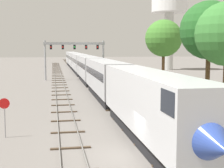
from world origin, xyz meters
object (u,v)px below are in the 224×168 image
Objects in this scene: passenger_train at (84,65)px; trackside_tree_right at (164,38)px; signal_gantry at (75,51)px; water_tower at (169,7)px; trackside_tree_left at (209,30)px; stop_sign at (5,112)px.

trackside_tree_right reaches higher than passenger_train.
trackside_tree_right reaches higher than signal_gantry.
water_tower is 1.98× the size of trackside_tree_right.
trackside_tree_left is (-14.06, -52.82, -9.42)m from water_tower.
passenger_train is 40.70× the size of stop_sign.
stop_sign is 41.55m from trackside_tree_right.
passenger_train is 47.83m from stop_sign.
water_tower is at bearing 68.56° from trackside_tree_right.
stop_sign is at bearing -118.70° from water_tower.
water_tower is at bearing 61.30° from stop_sign.
passenger_train reaches higher than stop_sign.
trackside_tree_right reaches higher than stop_sign.
water_tower reaches higher than signal_gantry.
water_tower is 36.37m from trackside_tree_right.
stop_sign is at bearing -102.07° from passenger_train.
trackside_tree_left is at bearing -69.81° from passenger_train.
stop_sign is 0.24× the size of trackside_tree_left.
signal_gantry is at bearing -138.87° from water_tower.
trackside_tree_right is (-12.80, -32.59, -9.84)m from water_tower.
signal_gantry is 1.00× the size of trackside_tree_left.
passenger_train is 35.96m from trackside_tree_left.
signal_gantry is at bearing 79.39° from stop_sign.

